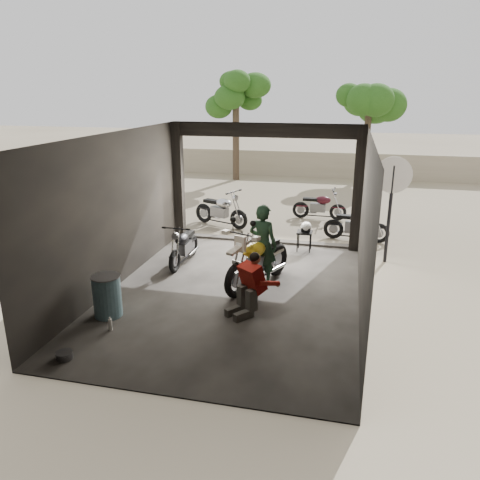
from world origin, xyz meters
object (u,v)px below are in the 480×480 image
at_px(left_bike, 184,243).
at_px(stool, 305,234).
at_px(sign_post, 392,192).
at_px(outside_bike_c, 357,222).
at_px(main_bike, 258,256).
at_px(oil_drum, 107,297).
at_px(rider, 263,245).
at_px(outside_bike_b, 319,204).
at_px(mechanic, 247,286).
at_px(outside_bike_a, 221,208).
at_px(helmet, 306,227).

xyz_separation_m(left_bike, stool, (2.71, 1.56, -0.06)).
bearing_deg(sign_post, outside_bike_c, 128.95).
distance_m(main_bike, oil_drum, 3.17).
xyz_separation_m(stool, sign_post, (2.00, -0.34, 1.28)).
bearing_deg(rider, outside_bike_b, -81.27).
distance_m(oil_drum, sign_post, 6.75).
bearing_deg(stool, mechanic, -99.80).
bearing_deg(outside_bike_c, sign_post, -149.67).
height_order(outside_bike_a, rider, rider).
xyz_separation_m(outside_bike_c, helmet, (-1.26, -1.21, 0.14)).
xyz_separation_m(outside_bike_c, stool, (-1.30, -1.21, -0.07)).
height_order(main_bike, outside_bike_a, main_bike).
bearing_deg(outside_bike_b, sign_post, -150.70).
distance_m(rider, mechanic, 1.57).
height_order(outside_bike_a, sign_post, sign_post).
bearing_deg(main_bike, rider, 90.74).
height_order(left_bike, mechanic, mechanic).
relative_size(outside_bike_a, outside_bike_c, 1.09).
distance_m(outside_bike_b, sign_post, 4.24).
bearing_deg(stool, left_bike, -150.06).
xyz_separation_m(main_bike, rider, (0.07, 0.16, 0.21)).
bearing_deg(stool, outside_bike_b, 87.44).
bearing_deg(helmet, outside_bike_b, 72.17).
bearing_deg(mechanic, sign_post, 90.10).
height_order(rider, sign_post, sign_post).
bearing_deg(outside_bike_b, oil_drum, 159.25).
relative_size(rider, helmet, 6.07).
distance_m(outside_bike_a, oil_drum, 6.32).
distance_m(outside_bike_b, helmet, 3.28).
xyz_separation_m(outside_bike_b, mechanic, (-0.81, -7.12, 0.06)).
height_order(outside_bike_c, mechanic, mechanic).
distance_m(outside_bike_b, mechanic, 7.16).
relative_size(outside_bike_c, rider, 0.89).
bearing_deg(main_bike, sign_post, 61.32).
relative_size(main_bike, sign_post, 0.78).
distance_m(outside_bike_c, stool, 1.78).
xyz_separation_m(outside_bike_b, helmet, (-0.11, -3.27, 0.15)).
distance_m(main_bike, rider, 0.27).
bearing_deg(outside_bike_a, stool, -101.42).
xyz_separation_m(outside_bike_c, oil_drum, (-4.43, -5.72, -0.13)).
bearing_deg(mechanic, outside_bike_b, 120.82).
bearing_deg(stool, sign_post, -9.57).
distance_m(mechanic, sign_post, 4.56).
distance_m(main_bike, stool, 2.57).
xyz_separation_m(helmet, oil_drum, (-3.17, -4.50, -0.26)).
distance_m(left_bike, outside_bike_a, 3.37).
bearing_deg(outside_bike_b, stool, 179.56).
distance_m(outside_bike_c, oil_drum, 7.24).
xyz_separation_m(stool, oil_drum, (-3.13, -4.50, -0.06)).
relative_size(outside_bike_b, oil_drum, 1.90).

